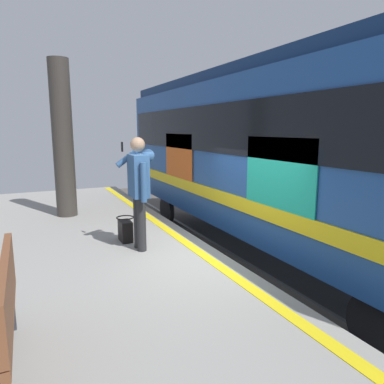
{
  "coord_description": "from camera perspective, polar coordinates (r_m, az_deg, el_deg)",
  "views": [
    {
      "loc": [
        -4.64,
        2.62,
        2.84
      ],
      "look_at": [
        0.28,
        0.3,
        1.87
      ],
      "focal_mm": 33.19,
      "sensor_mm": 36.0,
      "label": 1
    }
  ],
  "objects": [
    {
      "name": "track_rail_near",
      "position": [
        6.68,
        14.12,
        -14.62
      ],
      "size": [
        17.83,
        0.08,
        0.16
      ],
      "primitive_type": "cube",
      "color": "slate",
      "rests_on": "ground"
    },
    {
      "name": "handbag",
      "position": [
        6.1,
        -10.64,
        -6.02
      ],
      "size": [
        0.32,
        0.3,
        0.42
      ],
      "color": "black",
      "rests_on": "platform"
    },
    {
      "name": "passenger",
      "position": [
        5.49,
        -8.47,
        1.2
      ],
      "size": [
        0.57,
        0.55,
        1.75
      ],
      "color": "#262628",
      "rests_on": "platform"
    },
    {
      "name": "train_carriage",
      "position": [
        7.48,
        13.3,
        6.9
      ],
      "size": [
        10.39,
        2.77,
        3.84
      ],
      "color": "#1E478C",
      "rests_on": "ground"
    },
    {
      "name": "safety_line",
      "position": [
        5.52,
        1.24,
        -9.67
      ],
      "size": [
        13.44,
        0.16,
        0.01
      ],
      "primitive_type": "cube",
      "color": "yellow",
      "rests_on": "platform"
    },
    {
      "name": "platform",
      "position": [
        5.22,
        -19.57,
        -17.35
      ],
      "size": [
        13.72,
        4.55,
        0.97
      ],
      "primitive_type": "cube",
      "color": "gray",
      "rests_on": "ground"
    },
    {
      "name": "ground_plane",
      "position": [
        6.04,
        3.89,
        -17.97
      ],
      "size": [
        24.09,
        24.09,
        0.0
      ],
      "primitive_type": "plane",
      "color": "#4C4742"
    },
    {
      "name": "track_rail_far",
      "position": [
        7.61,
        22.71,
        -11.97
      ],
      "size": [
        17.83,
        0.08,
        0.16
      ],
      "primitive_type": "cube",
      "color": "slate",
      "rests_on": "ground"
    },
    {
      "name": "station_column",
      "position": [
        8.06,
        -20.05,
        7.94
      ],
      "size": [
        0.43,
        0.43,
        3.3
      ],
      "primitive_type": "cylinder",
      "color": "#38332D",
      "rests_on": "platform"
    }
  ]
}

